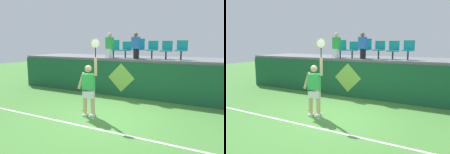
% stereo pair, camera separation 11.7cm
% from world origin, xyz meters
% --- Properties ---
extents(ground_plane, '(40.00, 40.00, 0.00)m').
position_xyz_m(ground_plane, '(0.00, 0.00, 0.00)').
color(ground_plane, '#478438').
extents(court_back_wall, '(13.27, 0.20, 1.55)m').
position_xyz_m(court_back_wall, '(0.00, 2.89, 0.77)').
color(court_back_wall, '#195633').
rests_on(court_back_wall, ground_plane).
extents(spectator_platform, '(13.27, 2.77, 0.12)m').
position_xyz_m(spectator_platform, '(0.00, 4.22, 1.61)').
color(spectator_platform, slate).
rests_on(spectator_platform, court_back_wall).
extents(court_baseline_stripe, '(11.95, 0.08, 0.01)m').
position_xyz_m(court_baseline_stripe, '(0.00, -0.85, 0.00)').
color(court_baseline_stripe, white).
rests_on(court_baseline_stripe, ground_plane).
extents(tennis_player, '(0.73, 0.37, 2.48)m').
position_xyz_m(tennis_player, '(-0.58, -0.02, 0.93)').
color(tennis_player, white).
rests_on(tennis_player, ground_plane).
extents(tennis_ball, '(0.07, 0.07, 0.07)m').
position_xyz_m(tennis_ball, '(-1.13, 0.36, 0.03)').
color(tennis_ball, '#D1E533').
rests_on(tennis_ball, ground_plane).
extents(water_bottle, '(0.07, 0.07, 0.26)m').
position_xyz_m(water_bottle, '(-1.69, 3.04, 1.80)').
color(water_bottle, white).
rests_on(water_bottle, spectator_platform).
extents(stadium_chair_0, '(0.44, 0.42, 0.83)m').
position_xyz_m(stadium_chair_0, '(-1.56, 3.59, 2.11)').
color(stadium_chair_0, '#38383D').
rests_on(stadium_chair_0, spectator_platform).
extents(stadium_chair_1, '(0.44, 0.42, 0.75)m').
position_xyz_m(stadium_chair_1, '(-0.94, 3.58, 2.09)').
color(stadium_chair_1, '#38383D').
rests_on(stadium_chair_1, spectator_platform).
extents(stadium_chair_2, '(0.44, 0.42, 0.88)m').
position_xyz_m(stadium_chair_2, '(-0.29, 3.59, 2.15)').
color(stadium_chair_2, '#38383D').
rests_on(stadium_chair_2, spectator_platform).
extents(stadium_chair_3, '(0.44, 0.42, 0.78)m').
position_xyz_m(stadium_chair_3, '(0.33, 3.58, 2.11)').
color(stadium_chair_3, '#38383D').
rests_on(stadium_chair_3, spectator_platform).
extents(stadium_chair_4, '(0.44, 0.42, 0.78)m').
position_xyz_m(stadium_chair_4, '(0.95, 3.58, 2.09)').
color(stadium_chair_4, '#38383D').
rests_on(stadium_chair_4, spectator_platform).
extents(stadium_chair_5, '(0.44, 0.42, 0.79)m').
position_xyz_m(stadium_chair_5, '(1.56, 3.58, 2.11)').
color(stadium_chair_5, '#38383D').
rests_on(stadium_chair_5, spectator_platform).
extents(spectator_0, '(0.34, 0.21, 1.15)m').
position_xyz_m(spectator_0, '(-1.56, 3.15, 2.28)').
color(spectator_0, white).
rests_on(spectator_0, spectator_platform).
extents(spectator_1, '(0.34, 0.20, 1.13)m').
position_xyz_m(spectator_1, '(-0.29, 3.18, 2.25)').
color(spectator_1, black).
rests_on(spectator_1, spectator_platform).
extents(wall_signage_mount, '(1.27, 0.01, 1.49)m').
position_xyz_m(wall_signage_mount, '(-0.79, 2.78, 0.00)').
color(wall_signage_mount, '#195633').
rests_on(wall_signage_mount, ground_plane).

